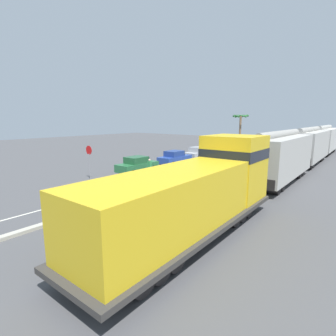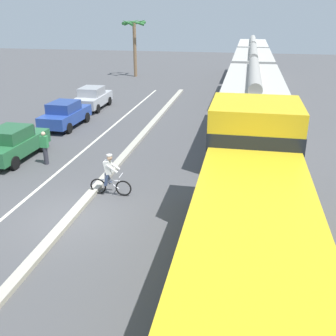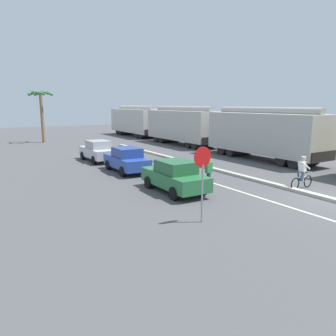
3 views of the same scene
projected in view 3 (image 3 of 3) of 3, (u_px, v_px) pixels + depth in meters
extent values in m
plane|color=#4C4C4F|center=(330.00, 201.00, 15.17)|extent=(120.00, 120.00, 0.00)
cube|color=#B2AD9E|center=(239.00, 175.00, 20.17)|extent=(0.36, 36.00, 0.16)
cube|color=silver|center=(208.00, 181.00, 18.94)|extent=(0.14, 36.00, 0.01)
cube|color=#B3B0A9|center=(264.00, 133.00, 25.99)|extent=(2.90, 10.40, 3.10)
cylinder|color=#98968F|center=(265.00, 111.00, 25.66)|extent=(0.60, 9.88, 0.60)
cube|color=black|center=(220.00, 142.00, 30.60)|extent=(2.61, 0.10, 0.70)
cube|color=black|center=(324.00, 157.00, 21.83)|extent=(2.61, 0.10, 0.70)
cylinder|color=black|center=(231.00, 149.00, 29.47)|extent=(2.46, 0.90, 0.90)
cylinder|color=black|center=(240.00, 150.00, 28.55)|extent=(2.46, 0.90, 0.90)
cylinder|color=black|center=(291.00, 159.00, 24.08)|extent=(2.46, 0.90, 0.90)
cylinder|color=black|center=(304.00, 161.00, 23.16)|extent=(2.46, 0.90, 0.90)
cube|color=#B5B3AB|center=(182.00, 125.00, 35.68)|extent=(2.90, 10.40, 3.10)
cylinder|color=#9A9891|center=(182.00, 109.00, 35.34)|extent=(0.60, 9.88, 0.60)
cube|color=black|center=(158.00, 133.00, 40.29)|extent=(2.61, 0.10, 0.70)
cube|color=black|center=(213.00, 141.00, 31.52)|extent=(2.61, 0.10, 0.70)
cylinder|color=black|center=(165.00, 138.00, 39.16)|extent=(2.46, 0.90, 0.90)
cylinder|color=black|center=(169.00, 138.00, 38.24)|extent=(2.46, 0.90, 0.90)
cylinder|color=black|center=(197.00, 143.00, 33.77)|extent=(2.46, 0.90, 0.90)
cylinder|color=black|center=(203.00, 144.00, 32.85)|extent=(2.46, 0.90, 0.90)
cube|color=beige|center=(135.00, 121.00, 45.37)|extent=(2.90, 10.40, 3.10)
cylinder|color=#A4A29B|center=(135.00, 108.00, 45.03)|extent=(0.60, 9.88, 0.60)
cube|color=black|center=(120.00, 127.00, 49.98)|extent=(2.61, 0.10, 0.70)
cube|color=black|center=(154.00, 132.00, 41.21)|extent=(2.61, 0.10, 0.70)
cylinder|color=black|center=(124.00, 131.00, 48.84)|extent=(2.46, 0.90, 0.90)
cylinder|color=black|center=(128.00, 132.00, 47.92)|extent=(2.46, 0.90, 0.90)
cylinder|color=black|center=(145.00, 134.00, 43.46)|extent=(2.46, 0.90, 0.90)
cylinder|color=black|center=(148.00, 135.00, 42.54)|extent=(2.46, 0.90, 0.90)
cube|color=#286B3D|center=(174.00, 179.00, 16.60)|extent=(1.80, 4.24, 0.70)
cube|color=#225B34|center=(176.00, 167.00, 16.35)|extent=(1.55, 1.94, 0.60)
cube|color=#1E232D|center=(166.00, 165.00, 17.21)|extent=(1.43, 0.15, 0.51)
cylinder|color=black|center=(149.00, 182.00, 17.37)|extent=(0.24, 0.65, 0.64)
cylinder|color=black|center=(174.00, 179.00, 18.17)|extent=(0.24, 0.65, 0.64)
cylinder|color=black|center=(174.00, 194.00, 15.17)|extent=(0.24, 0.65, 0.64)
cylinder|color=black|center=(202.00, 189.00, 15.97)|extent=(0.24, 0.65, 0.64)
cube|color=#28479E|center=(126.00, 162.00, 21.53)|extent=(1.83, 4.25, 0.70)
cube|color=navy|center=(127.00, 152.00, 21.27)|extent=(1.56, 1.95, 0.60)
cube|color=#1E232D|center=(121.00, 151.00, 22.14)|extent=(1.43, 0.16, 0.51)
cylinder|color=black|center=(108.00, 165.00, 22.31)|extent=(0.24, 0.65, 0.64)
cylinder|color=black|center=(130.00, 163.00, 23.10)|extent=(0.24, 0.65, 0.64)
cylinder|color=black|center=(123.00, 172.00, 20.09)|extent=(0.24, 0.65, 0.64)
cylinder|color=black|center=(146.00, 169.00, 20.88)|extent=(0.24, 0.65, 0.64)
cube|color=#B7BABF|center=(98.00, 152.00, 25.65)|extent=(1.75, 4.22, 0.70)
cube|color=#9C9EA2|center=(98.00, 144.00, 25.40)|extent=(1.52, 1.92, 0.60)
cube|color=#1E232D|center=(94.00, 144.00, 26.24)|extent=(1.43, 0.14, 0.51)
cylinder|color=black|center=(83.00, 156.00, 26.37)|extent=(0.23, 0.64, 0.64)
cylinder|color=black|center=(102.00, 154.00, 27.22)|extent=(0.23, 0.64, 0.64)
cylinder|color=black|center=(94.00, 160.00, 24.21)|extent=(0.23, 0.64, 0.64)
cylinder|color=black|center=(114.00, 158.00, 25.06)|extent=(0.23, 0.64, 0.64)
torus|color=black|center=(308.00, 181.00, 17.53)|extent=(0.66, 0.07, 0.66)
torus|color=black|center=(295.00, 184.00, 16.98)|extent=(0.66, 0.07, 0.66)
cylinder|color=silver|center=(302.00, 177.00, 17.19)|extent=(0.79, 0.06, 0.05)
cylinder|color=silver|center=(303.00, 180.00, 17.28)|extent=(0.48, 0.05, 0.36)
cylinder|color=silver|center=(300.00, 175.00, 17.05)|extent=(0.04, 0.04, 0.30)
cylinder|color=silver|center=(308.00, 171.00, 17.38)|extent=(0.04, 0.48, 0.04)
cylinder|color=#38476B|center=(299.00, 176.00, 17.20)|extent=(0.30, 0.14, 0.52)
cylinder|color=#38476B|center=(302.00, 177.00, 17.04)|extent=(0.27, 0.14, 0.52)
cube|color=white|center=(302.00, 167.00, 17.06)|extent=(0.33, 0.34, 0.57)
sphere|color=tan|center=(304.00, 159.00, 17.02)|extent=(0.22, 0.22, 0.22)
cylinder|color=white|center=(304.00, 157.00, 17.00)|extent=(0.22, 0.22, 0.05)
cylinder|color=white|center=(302.00, 166.00, 17.30)|extent=(0.46, 0.09, 0.36)
cylinder|color=white|center=(307.00, 167.00, 17.03)|extent=(0.46, 0.09, 0.36)
cylinder|color=gray|center=(202.00, 194.00, 12.21)|extent=(0.07, 0.07, 2.20)
cylinder|color=red|center=(203.00, 157.00, 11.96)|extent=(0.76, 0.03, 0.76)
cylinder|color=white|center=(202.00, 157.00, 11.97)|extent=(0.48, 0.02, 0.48)
cylinder|color=#846647|center=(42.00, 118.00, 37.63)|extent=(0.36, 0.36, 5.63)
cone|color=#2D7033|center=(49.00, 93.00, 37.52)|extent=(0.38, 1.82, 0.37)
cone|color=#2D7033|center=(42.00, 93.00, 37.95)|extent=(1.82, 0.96, 0.74)
cone|color=#2D7033|center=(35.00, 93.00, 37.49)|extent=(1.73, 1.21, 0.76)
cone|color=#2D7033|center=(32.00, 93.00, 36.67)|extent=(0.45, 1.84, 0.54)
cone|color=#2D7033|center=(37.00, 92.00, 36.20)|extent=(1.67, 1.32, 0.72)
cone|color=#2D7033|center=(46.00, 92.00, 36.61)|extent=(1.78, 1.10, 0.71)
cylinder|color=#33333D|center=(208.00, 181.00, 17.29)|extent=(0.22, 0.22, 0.85)
cube|color=#338C4C|center=(209.00, 168.00, 17.16)|extent=(0.34, 0.22, 0.56)
sphere|color=beige|center=(209.00, 160.00, 17.08)|extent=(0.20, 0.20, 0.20)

